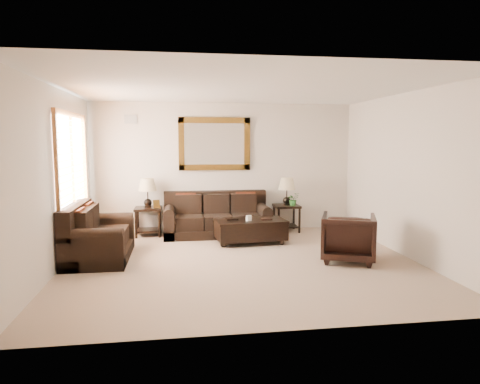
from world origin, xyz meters
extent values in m
cube|color=#85705B|center=(0.00, 0.00, 0.00)|extent=(5.50, 5.00, 0.01)
cube|color=white|center=(0.00, 0.00, 2.70)|extent=(5.50, 5.00, 0.01)
cube|color=beige|center=(0.00, 2.50, 1.35)|extent=(5.50, 0.01, 2.70)
cube|color=beige|center=(0.00, -2.50, 1.35)|extent=(5.50, 0.01, 2.70)
cube|color=beige|center=(-2.75, 0.00, 1.35)|extent=(0.01, 5.00, 2.70)
cube|color=beige|center=(2.75, 0.00, 1.35)|extent=(0.01, 5.00, 2.70)
cube|color=white|center=(-2.73, 0.90, 1.55)|extent=(0.01, 1.80, 1.50)
cube|color=brown|center=(-2.70, 0.90, 2.34)|extent=(0.06, 1.96, 0.08)
cube|color=brown|center=(-2.70, 0.90, 0.76)|extent=(0.06, 1.96, 0.08)
cube|color=brown|center=(-2.70, -0.04, 1.55)|extent=(0.06, 0.08, 1.50)
cube|color=brown|center=(-2.70, 1.84, 1.55)|extent=(0.06, 0.08, 1.50)
cube|color=brown|center=(-2.70, 0.90, 1.55)|extent=(0.05, 0.05, 1.50)
cube|color=#472F0E|center=(-0.20, 2.46, 1.85)|extent=(1.50, 0.06, 1.10)
cube|color=white|center=(-0.20, 2.48, 1.85)|extent=(1.26, 0.01, 0.86)
cube|color=#999999|center=(-1.90, 2.48, 2.35)|extent=(0.25, 0.02, 0.18)
cube|color=black|center=(-0.20, 2.02, 0.09)|extent=(2.13, 0.92, 0.17)
cube|color=black|center=(-0.20, 2.37, 0.65)|extent=(2.13, 0.21, 0.44)
cube|color=black|center=(-0.77, 2.00, 0.30)|extent=(0.55, 0.75, 0.26)
cube|color=black|center=(-0.20, 2.00, 0.30)|extent=(0.55, 0.75, 0.26)
cube|color=black|center=(0.37, 2.00, 0.30)|extent=(0.55, 0.75, 0.26)
cube|color=black|center=(-1.16, 2.02, 0.26)|extent=(0.21, 0.92, 0.51)
cylinder|color=black|center=(-1.16, 2.02, 0.51)|extent=(0.21, 0.90, 0.21)
cube|color=black|center=(0.76, 2.02, 0.26)|extent=(0.21, 0.92, 0.51)
cylinder|color=black|center=(0.76, 2.02, 0.51)|extent=(0.21, 0.90, 0.21)
cube|color=#63220D|center=(-0.82, 2.19, 0.65)|extent=(0.41, 0.18, 0.42)
cube|color=#63220D|center=(0.42, 2.19, 0.65)|extent=(0.41, 0.18, 0.42)
cube|color=black|center=(-2.26, 0.57, 0.09)|extent=(0.95, 1.60, 0.18)
cube|color=black|center=(-2.62, 0.57, 0.67)|extent=(0.22, 1.60, 0.45)
cube|color=black|center=(-2.24, 0.28, 0.31)|extent=(0.78, 0.56, 0.27)
cube|color=black|center=(-2.24, 0.86, 0.31)|extent=(0.78, 0.56, 0.27)
cube|color=black|center=(-2.26, -0.12, 0.26)|extent=(0.95, 0.22, 0.53)
cylinder|color=black|center=(-2.26, -0.12, 0.53)|extent=(0.93, 0.22, 0.22)
cube|color=black|center=(-2.26, 1.26, 0.26)|extent=(0.95, 0.22, 0.53)
cylinder|color=black|center=(-2.26, 1.26, 0.53)|extent=(0.93, 0.22, 0.22)
cube|color=#63220D|center=(-2.44, 0.23, 0.67)|extent=(0.18, 0.42, 0.43)
cube|color=#63220D|center=(-2.44, 0.91, 0.67)|extent=(0.18, 0.42, 0.43)
cube|color=black|center=(-1.58, 2.19, 0.55)|extent=(0.53, 0.53, 0.05)
cube|color=black|center=(-1.58, 2.19, 0.12)|extent=(0.45, 0.45, 0.03)
cylinder|color=black|center=(-1.81, 1.97, 0.27)|extent=(0.05, 0.05, 0.53)
cylinder|color=black|center=(-1.36, 1.97, 0.27)|extent=(0.05, 0.05, 0.53)
cylinder|color=black|center=(-1.81, 2.42, 0.27)|extent=(0.05, 0.05, 0.53)
cylinder|color=black|center=(-1.36, 2.42, 0.27)|extent=(0.05, 0.05, 0.53)
sphere|color=black|center=(-1.58, 2.19, 0.67)|extent=(0.16, 0.16, 0.16)
cylinder|color=black|center=(-1.58, 2.19, 0.85)|extent=(0.02, 0.02, 0.35)
cone|color=tan|center=(-1.58, 2.19, 1.04)|extent=(0.37, 0.37, 0.25)
cube|color=#472F0E|center=(-1.41, 2.10, 0.66)|extent=(0.14, 0.10, 0.16)
cube|color=black|center=(1.30, 2.20, 0.54)|extent=(0.52, 0.52, 0.05)
cube|color=black|center=(1.30, 2.20, 0.11)|extent=(0.44, 0.44, 0.03)
cylinder|color=black|center=(1.07, 1.98, 0.26)|extent=(0.05, 0.05, 0.52)
cylinder|color=black|center=(1.52, 1.98, 0.26)|extent=(0.05, 0.05, 0.52)
cylinder|color=black|center=(1.07, 2.42, 0.26)|extent=(0.05, 0.05, 0.52)
cylinder|color=black|center=(1.52, 2.42, 0.26)|extent=(0.05, 0.05, 0.52)
sphere|color=black|center=(1.30, 2.20, 0.66)|extent=(0.16, 0.16, 0.16)
cylinder|color=black|center=(1.30, 2.20, 0.83)|extent=(0.02, 0.02, 0.34)
cone|color=tan|center=(1.30, 2.20, 1.02)|extent=(0.36, 0.36, 0.24)
sphere|color=black|center=(-0.18, 1.04, 0.05)|extent=(0.12, 0.12, 0.12)
sphere|color=black|center=(0.90, 1.04, 0.05)|extent=(0.12, 0.12, 0.12)
sphere|color=black|center=(-0.18, 1.53, 0.05)|extent=(0.12, 0.12, 0.12)
sphere|color=black|center=(0.90, 1.53, 0.05)|extent=(0.12, 0.12, 0.12)
cube|color=black|center=(0.36, 1.28, 0.26)|extent=(1.33, 0.80, 0.36)
cube|color=black|center=(0.36, 1.28, 0.42)|extent=(1.36, 0.81, 0.04)
cube|color=black|center=(0.02, 1.33, 0.46)|extent=(0.23, 0.17, 0.03)
cube|color=black|center=(0.66, 1.23, 0.45)|extent=(0.21, 0.15, 0.02)
cube|color=white|center=(0.31, 1.18, 0.49)|extent=(0.10, 0.09, 0.10)
imported|color=black|center=(1.70, -0.15, 0.42)|extent=(1.04, 1.01, 0.84)
imported|color=#235B1F|center=(1.41, 2.11, 0.67)|extent=(0.31, 0.33, 0.21)
camera|label=1|loc=(-0.98, -6.51, 1.91)|focal=32.00mm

